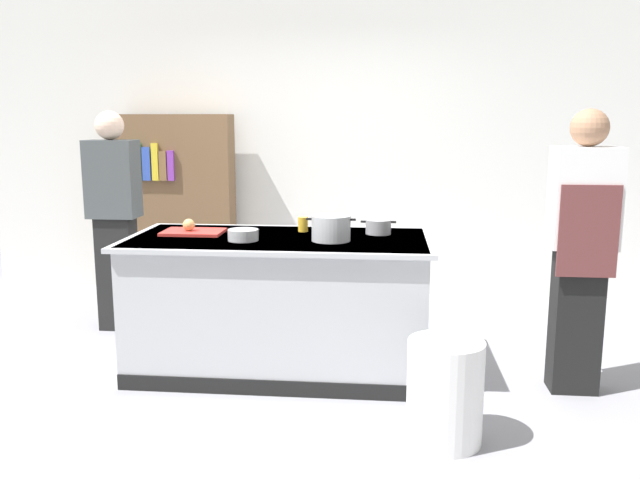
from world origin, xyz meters
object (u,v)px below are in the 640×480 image
at_px(person_chef, 581,246).
at_px(person_guest, 115,216).
at_px(sauce_pan, 378,227).
at_px(juice_cup, 303,224).
at_px(onion, 189,225).
at_px(bookshelf, 175,206).
at_px(trash_bin, 445,392).
at_px(mixing_bowl, 243,235).
at_px(stock_pot, 331,228).

bearing_deg(person_chef, person_guest, 61.00).
relative_size(sauce_pan, juice_cup, 2.36).
distance_m(juice_cup, person_chef, 1.78).
relative_size(onion, person_guest, 0.05).
bearing_deg(person_guest, person_chef, 54.77).
relative_size(juice_cup, bookshelf, 0.06).
relative_size(sauce_pan, person_guest, 0.14).
bearing_deg(trash_bin, juice_cup, 127.06).
height_order(sauce_pan, bookshelf, bookshelf).
relative_size(onion, trash_bin, 0.15).
xyz_separation_m(mixing_bowl, person_chef, (2.07, -0.04, -0.02)).
height_order(onion, mixing_bowl, onion).
bearing_deg(mixing_bowl, sauce_pan, 21.04).
distance_m(person_chef, person_guest, 3.41).
distance_m(sauce_pan, person_chef, 1.27).
xyz_separation_m(juice_cup, person_guest, (-1.55, 0.51, -0.04)).
bearing_deg(trash_bin, person_chef, 41.49).
distance_m(juice_cup, trash_bin, 1.61).
bearing_deg(juice_cup, onion, -167.85).
height_order(onion, sauce_pan, onion).
height_order(stock_pot, person_guest, person_guest).
bearing_deg(juice_cup, mixing_bowl, -132.43).
bearing_deg(onion, person_guest, 139.92).
relative_size(stock_pot, mixing_bowl, 1.61).
distance_m(onion, mixing_bowl, 0.46).
distance_m(mixing_bowl, person_guest, 1.50).
bearing_deg(person_chef, sauce_pan, 59.71).
bearing_deg(trash_bin, onion, 148.43).
relative_size(juice_cup, person_chef, 0.06).
height_order(sauce_pan, person_chef, person_chef).
bearing_deg(juice_cup, bookshelf, 131.98).
bearing_deg(sauce_pan, juice_cup, 175.37).
relative_size(mixing_bowl, juice_cup, 1.94).
bearing_deg(bookshelf, mixing_bowl, -61.06).
bearing_deg(person_chef, juice_cup, 63.28).
distance_m(mixing_bowl, trash_bin, 1.60).
relative_size(trash_bin, person_chef, 0.32).
height_order(trash_bin, person_chef, person_chef).
xyz_separation_m(stock_pot, trash_bin, (0.66, -0.84, -0.71)).
height_order(stock_pot, bookshelf, bookshelf).
height_order(mixing_bowl, trash_bin, mixing_bowl).
height_order(juice_cup, person_chef, person_chef).
xyz_separation_m(stock_pot, mixing_bowl, (-0.56, -0.05, -0.04)).
xyz_separation_m(onion, juice_cup, (0.75, 0.16, -0.01)).
bearing_deg(person_chef, stock_pot, 73.31).
xyz_separation_m(sauce_pan, person_chef, (1.21, -0.37, -0.03)).
relative_size(stock_pot, bookshelf, 0.18).
distance_m(onion, bookshelf, 1.84).
relative_size(onion, sauce_pan, 0.34).
height_order(juice_cup, person_guest, person_guest).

